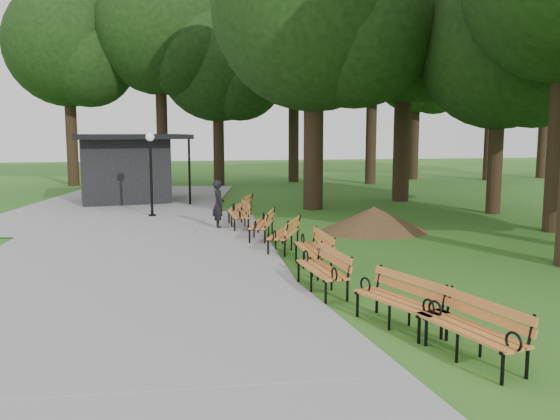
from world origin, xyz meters
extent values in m
plane|color=#29601B|center=(0.00, 0.00, 0.00)|extent=(100.00, 100.00, 0.00)
cube|color=gray|center=(-4.00, 3.00, 0.03)|extent=(12.00, 38.00, 0.06)
imported|color=black|center=(-1.28, 7.08, 0.80)|extent=(0.45, 0.62, 1.61)
cylinder|color=black|center=(-3.54, 10.05, 1.44)|extent=(0.10, 0.10, 2.88)
sphere|color=white|center=(-3.54, 10.05, 2.98)|extent=(0.32, 0.32, 0.32)
cone|color=#47301C|center=(3.57, 5.62, 0.40)|extent=(2.93, 2.93, 0.81)
cylinder|color=black|center=(9.21, 4.64, 3.56)|extent=(0.60, 0.60, 7.13)
cylinder|color=black|center=(2.89, 11.19, 3.67)|extent=(0.80, 0.80, 7.34)
sphere|color=black|center=(2.89, 11.19, 8.03)|extent=(8.17, 8.17, 8.17)
cylinder|color=black|center=(7.50, 13.26, 3.64)|extent=(0.76, 0.76, 7.28)
sphere|color=black|center=(7.50, 13.26, 7.96)|extent=(7.11, 7.11, 7.11)
cylinder|color=black|center=(9.50, 8.71, 2.89)|extent=(0.56, 0.56, 5.77)
sphere|color=black|center=(9.50, 8.71, 6.31)|extent=(6.14, 6.14, 6.14)
camera|label=1|loc=(-2.65, -12.09, 3.25)|focal=37.62mm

